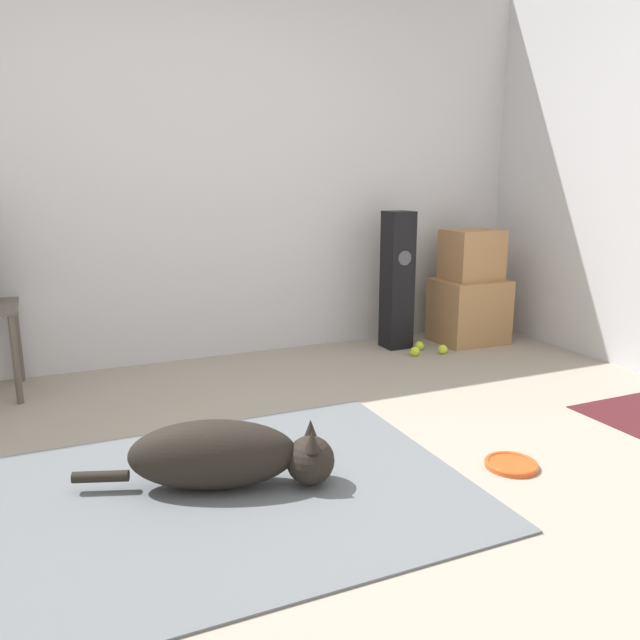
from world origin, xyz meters
name	(u,v)px	position (x,y,z in m)	size (l,w,h in m)	color
ground_plane	(297,502)	(0.00, 0.00, 0.00)	(12.00, 12.00, 0.00)	#9E9384
wall_back	(173,166)	(0.00, 2.10, 1.27)	(8.00, 0.06, 2.55)	silver
area_rug	(217,496)	(-0.27, 0.16, 0.01)	(1.93, 1.41, 0.01)	slate
dog	(227,455)	(-0.21, 0.20, 0.14)	(0.97, 0.44, 0.28)	black
frisbee	(511,464)	(0.94, -0.10, 0.01)	(0.22, 0.22, 0.03)	#DB511E
cardboard_box_lower	(469,311)	(2.06, 1.70, 0.23)	(0.49, 0.41, 0.47)	#A87A4C
cardboard_box_upper	(472,255)	(2.07, 1.71, 0.65)	(0.38, 0.32, 0.36)	#A87A4C
floor_speaker	(397,280)	(1.48, 1.78, 0.49)	(0.18, 0.19, 0.98)	black
tennis_ball_by_boxes	(415,351)	(1.48, 1.51, 0.03)	(0.07, 0.07, 0.07)	#C6E033
tennis_ball_near_speaker	(419,346)	(1.59, 1.63, 0.03)	(0.07, 0.07, 0.07)	#C6E033
tennis_ball_loose_on_carpet	(443,349)	(1.69, 1.48, 0.03)	(0.07, 0.07, 0.07)	#C6E033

